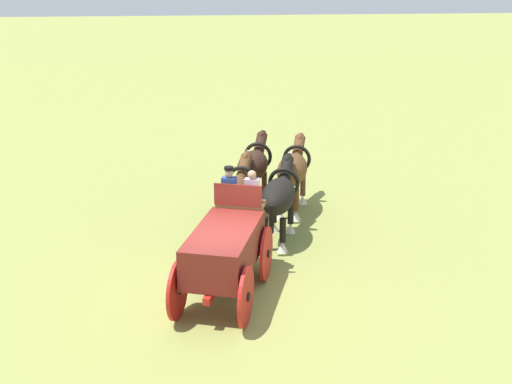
{
  "coord_description": "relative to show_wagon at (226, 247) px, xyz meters",
  "views": [
    {
      "loc": [
        -14.2,
        1.1,
        7.41
      ],
      "look_at": [
        4.25,
        -1.31,
        1.2
      ],
      "focal_mm": 46.2,
      "sensor_mm": 36.0,
      "label": 1
    }
  ],
  "objects": [
    {
      "name": "draft_horse_lead_off",
      "position": [
        5.68,
        -2.66,
        0.13
      ],
      "size": [
        3.14,
        1.6,
        2.22
      ],
      "color": "brown",
      "rests_on": "ground"
    },
    {
      "name": "draft_horse_lead_near",
      "position": [
        6.11,
        -1.43,
        0.17
      ],
      "size": [
        2.91,
        1.51,
        2.28
      ],
      "color": "#331E14",
      "rests_on": "ground"
    },
    {
      "name": "ground_plane",
      "position": [
        -0.17,
        0.06,
        -1.22
      ],
      "size": [
        220.0,
        220.0,
        0.0
      ],
      "primitive_type": "plane",
      "color": "olive"
    },
    {
      "name": "show_wagon",
      "position": [
        0.0,
        0.0,
        0.0
      ],
      "size": [
        5.91,
        2.78,
        2.75
      ],
      "color": "maroon",
      "rests_on": "ground"
    },
    {
      "name": "draft_horse_rear_off",
      "position": [
        3.23,
        -1.81,
        0.11
      ],
      "size": [
        3.02,
        1.55,
        2.2
      ],
      "color": "black",
      "rests_on": "ground"
    },
    {
      "name": "draft_horse_rear_near",
      "position": [
        3.66,
        -0.58,
        0.1
      ],
      "size": [
        3.11,
        1.55,
        2.18
      ],
      "color": "brown",
      "rests_on": "ground"
    }
  ]
}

